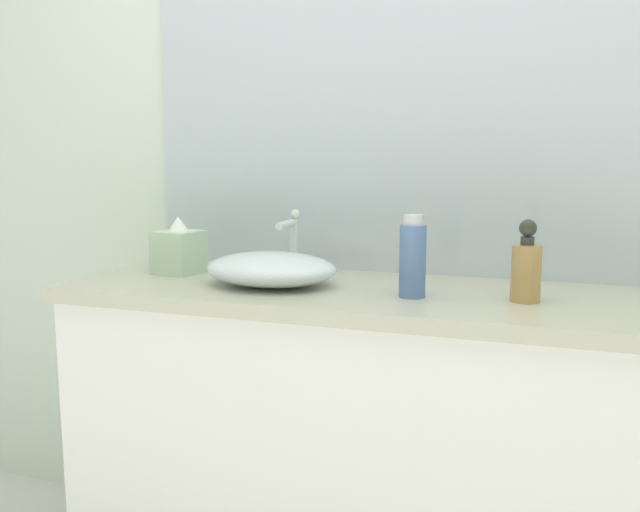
# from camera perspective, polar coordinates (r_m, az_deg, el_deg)

# --- Properties ---
(bathroom_wall_rear) EXTENTS (6.00, 0.06, 2.60)m
(bathroom_wall_rear) POSITION_cam_1_polar(r_m,az_deg,el_deg) (1.89, 10.43, 11.76)
(bathroom_wall_rear) COLOR silver
(bathroom_wall_rear) RESTS_ON ground
(vanity_counter) EXTENTS (1.58, 0.52, 0.86)m
(vanity_counter) POSITION_cam_1_polar(r_m,az_deg,el_deg) (1.78, 4.24, -16.58)
(vanity_counter) COLOR white
(vanity_counter) RESTS_ON ground
(wall_mirror_panel) EXTENTS (1.47, 0.01, 1.25)m
(wall_mirror_panel) POSITION_cam_1_polar(r_m,az_deg,el_deg) (1.89, 6.71, 17.55)
(wall_mirror_panel) COLOR #B2BCC6
(wall_mirror_panel) RESTS_ON vanity_counter
(sink_basin) EXTENTS (0.34, 0.27, 0.09)m
(sink_basin) POSITION_cam_1_polar(r_m,az_deg,el_deg) (1.68, -4.31, -1.14)
(sink_basin) COLOR silver
(sink_basin) RESTS_ON vanity_counter
(faucet) EXTENTS (0.03, 0.14, 0.18)m
(faucet) POSITION_cam_1_polar(r_m,az_deg,el_deg) (1.81, -2.46, 1.73)
(faucet) COLOR silver
(faucet) RESTS_ON vanity_counter
(soap_dispenser) EXTENTS (0.07, 0.07, 0.19)m
(soap_dispenser) POSITION_cam_1_polar(r_m,az_deg,el_deg) (1.55, 17.54, -1.00)
(soap_dispenser) COLOR #AB8449
(soap_dispenser) RESTS_ON vanity_counter
(lotion_bottle) EXTENTS (0.06, 0.06, 0.19)m
(lotion_bottle) POSITION_cam_1_polar(r_m,az_deg,el_deg) (1.54, 8.18, -0.21)
(lotion_bottle) COLOR #516FA2
(lotion_bottle) RESTS_ON vanity_counter
(tissue_box) EXTENTS (0.14, 0.14, 0.16)m
(tissue_box) POSITION_cam_1_polar(r_m,az_deg,el_deg) (1.89, -12.20, 0.57)
(tissue_box) COLOR #B4D0AD
(tissue_box) RESTS_ON vanity_counter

